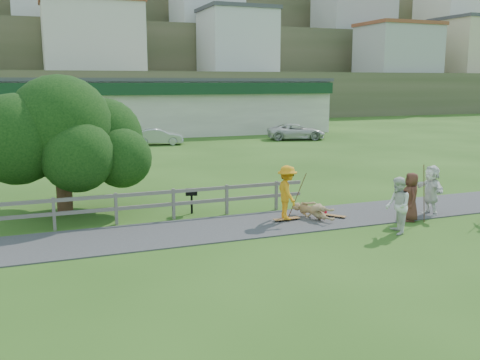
% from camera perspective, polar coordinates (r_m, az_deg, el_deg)
% --- Properties ---
extents(ground, '(260.00, 260.00, 0.00)m').
position_cam_1_polar(ground, '(16.75, 2.43, -6.23)').
color(ground, '#294F16').
rests_on(ground, ground).
extents(path, '(34.00, 3.00, 0.04)m').
position_cam_1_polar(path, '(18.08, 0.52, -4.90)').
color(path, '#323234').
rests_on(path, ground).
extents(fence, '(15.05, 0.10, 1.10)m').
position_cam_1_polar(fence, '(18.54, -14.99, -2.63)').
color(fence, '#5E5A53').
rests_on(fence, ground).
extents(strip_mall, '(32.50, 10.75, 5.10)m').
position_cam_1_polar(strip_mall, '(50.77, -9.37, 7.82)').
color(strip_mall, '#B8B3A2').
rests_on(strip_mall, ground).
extents(hillside, '(220.00, 67.00, 47.50)m').
position_cam_1_polar(hillside, '(106.63, -18.28, 15.14)').
color(hillside, '#404C2D').
rests_on(hillside, ground).
extents(skater_rider, '(0.84, 1.29, 1.88)m').
position_cam_1_polar(skater_rider, '(18.54, 5.04, -1.63)').
color(skater_rider, orange).
rests_on(skater_rider, ground).
extents(skater_fallen, '(1.82, 0.97, 0.65)m').
position_cam_1_polar(skater_fallen, '(19.07, 7.80, -3.24)').
color(skater_fallen, tan).
rests_on(skater_fallen, ground).
extents(spectator_a, '(0.97, 1.08, 1.84)m').
position_cam_1_polar(spectator_a, '(17.75, 16.47, -2.64)').
color(spectator_a, silver).
rests_on(spectator_a, ground).
extents(spectator_c, '(0.82, 0.98, 1.71)m').
position_cam_1_polar(spectator_c, '(19.52, 17.77, -1.72)').
color(spectator_c, '#562E22').
rests_on(spectator_c, ground).
extents(spectator_d, '(0.73, 1.77, 1.85)m').
position_cam_1_polar(spectator_d, '(20.58, 19.70, -1.03)').
color(spectator_d, white).
rests_on(spectator_d, ground).
extents(car_silver, '(3.96, 2.05, 1.24)m').
position_cam_1_polar(car_silver, '(41.65, -8.71, 4.58)').
color(car_silver, '#A7ABAE').
rests_on(car_silver, ground).
extents(car_white, '(5.20, 3.40, 1.33)m').
position_cam_1_polar(car_white, '(45.12, 6.02, 5.15)').
color(car_white, silver).
rests_on(car_white, ground).
extents(tree, '(6.05, 6.05, 4.48)m').
position_cam_1_polar(tree, '(20.51, -18.46, 2.72)').
color(tree, black).
rests_on(tree, ground).
extents(bbq, '(0.50, 0.44, 0.92)m').
position_cam_1_polar(bbq, '(19.78, -5.18, -2.27)').
color(bbq, black).
rests_on(bbq, ground).
extents(longboard_rider, '(0.98, 0.28, 0.11)m').
position_cam_1_polar(longboard_rider, '(18.74, 5.00, -4.28)').
color(longboard_rider, brown).
rests_on(longboard_rider, ground).
extents(longboard_fallen, '(0.69, 0.81, 0.10)m').
position_cam_1_polar(longboard_fallen, '(19.44, 10.00, -3.88)').
color(longboard_fallen, brown).
rests_on(longboard_fallen, ground).
extents(helmet, '(0.31, 0.31, 0.31)m').
position_cam_1_polar(helmet, '(19.69, 8.83, -3.34)').
color(helmet, '#A50D1F').
rests_on(helmet, ground).
extents(pole_rider, '(0.03, 0.03, 1.74)m').
position_cam_1_polar(pole_rider, '(19.17, 6.12, -1.46)').
color(pole_rider, brown).
rests_on(pole_rider, ground).
extents(pole_spec_left, '(0.03, 0.03, 2.03)m').
position_cam_1_polar(pole_spec_left, '(19.43, 19.03, -1.37)').
color(pole_spec_left, brown).
rests_on(pole_spec_left, ground).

